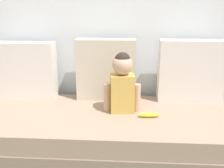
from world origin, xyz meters
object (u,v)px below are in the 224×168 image
Objects in this scene: couch at (103,134)px; toddler at (122,82)px; banana at (149,115)px; throw_pillow_right at (191,71)px; throw_pillow_center at (106,70)px; throw_pillow_left at (25,70)px.

toddler is at bearing 21.36° from couch.
toddler reaches higher than banana.
couch is at bearing 171.36° from banana.
toddler is at bearing -153.71° from throw_pillow_right.
banana is at bearing -48.43° from throw_pillow_center.
banana is (1.13, -0.42, -0.24)m from throw_pillow_left.
couch is 0.43m from banana.
throw_pillow_center reaches higher than banana.
banana is at bearing -28.87° from toddler.
banana is at bearing -8.64° from couch.
throw_pillow_right is at bearing 25.31° from couch.
throw_pillow_left reaches higher than couch.
throw_pillow_center is 0.76m from throw_pillow_right.
toddler is (0.16, 0.06, 0.43)m from couch.
couch is at bearing -90.00° from throw_pillow_center.
throw_pillow_left is at bearing 180.00° from throw_pillow_right.
banana is (0.37, -0.06, 0.21)m from couch.
couch is 0.47m from toddler.
throw_pillow_right is (1.53, 0.00, 0.02)m from throw_pillow_left.
throw_pillow_left is 1.00× the size of throw_pillow_right.
throw_pillow_center is 0.34m from toddler.
throw_pillow_center is at bearing 180.00° from throw_pillow_right.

